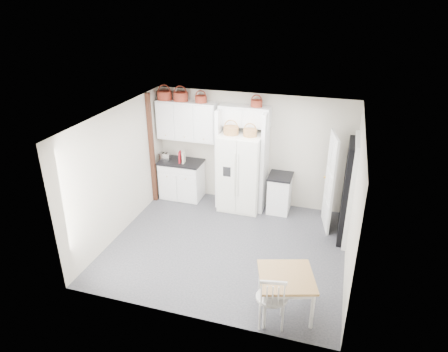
% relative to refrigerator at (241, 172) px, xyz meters
% --- Properties ---
extents(floor, '(4.50, 4.50, 0.00)m').
position_rel_refrigerator_xyz_m(floor, '(0.15, -1.60, -0.90)').
color(floor, '#2C2C30').
rests_on(floor, ground).
extents(ceiling, '(4.50, 4.50, 0.00)m').
position_rel_refrigerator_xyz_m(ceiling, '(0.15, -1.60, 1.70)').
color(ceiling, white).
rests_on(ceiling, wall_back).
extents(wall_back, '(4.50, 0.00, 4.50)m').
position_rel_refrigerator_xyz_m(wall_back, '(0.15, 0.40, 0.40)').
color(wall_back, beige).
rests_on(wall_back, floor).
extents(wall_left, '(0.00, 4.00, 4.00)m').
position_rel_refrigerator_xyz_m(wall_left, '(-2.10, -1.60, 0.40)').
color(wall_left, beige).
rests_on(wall_left, floor).
extents(wall_right, '(0.00, 4.00, 4.00)m').
position_rel_refrigerator_xyz_m(wall_right, '(2.40, -1.60, 0.40)').
color(wall_right, beige).
rests_on(wall_right, floor).
extents(refrigerator, '(0.93, 0.74, 1.79)m').
position_rel_refrigerator_xyz_m(refrigerator, '(0.00, 0.00, 0.00)').
color(refrigerator, white).
rests_on(refrigerator, floor).
extents(base_cab_left, '(0.97, 0.61, 0.90)m').
position_rel_refrigerator_xyz_m(base_cab_left, '(-1.49, 0.10, -0.45)').
color(base_cab_left, white).
rests_on(base_cab_left, floor).
extents(base_cab_right, '(0.48, 0.57, 0.84)m').
position_rel_refrigerator_xyz_m(base_cab_right, '(0.88, 0.10, -0.47)').
color(base_cab_right, white).
rests_on(base_cab_right, floor).
extents(dining_table, '(1.02, 1.02, 0.68)m').
position_rel_refrigerator_xyz_m(dining_table, '(1.52, -3.05, -0.55)').
color(dining_table, brown).
rests_on(dining_table, floor).
extents(windsor_chair, '(0.55, 0.51, 0.97)m').
position_rel_refrigerator_xyz_m(windsor_chair, '(1.36, -3.35, -0.41)').
color(windsor_chair, white).
rests_on(windsor_chair, floor).
extents(counter_left, '(1.01, 0.65, 0.04)m').
position_rel_refrigerator_xyz_m(counter_left, '(-1.49, 0.10, 0.02)').
color(counter_left, black).
rests_on(counter_left, base_cab_left).
extents(counter_right, '(0.52, 0.61, 0.04)m').
position_rel_refrigerator_xyz_m(counter_right, '(0.88, 0.10, -0.03)').
color(counter_right, black).
rests_on(counter_right, base_cab_right).
extents(toaster, '(0.27, 0.16, 0.18)m').
position_rel_refrigerator_xyz_m(toaster, '(-1.87, 0.03, 0.14)').
color(toaster, silver).
rests_on(toaster, counter_left).
extents(cookbook_red, '(0.08, 0.18, 0.26)m').
position_rel_refrigerator_xyz_m(cookbook_red, '(-1.48, 0.02, 0.18)').
color(cookbook_red, maroon).
rests_on(cookbook_red, counter_left).
extents(cookbook_cream, '(0.05, 0.18, 0.26)m').
position_rel_refrigerator_xyz_m(cookbook_cream, '(-1.38, 0.02, 0.17)').
color(cookbook_cream, beige).
rests_on(cookbook_cream, counter_left).
extents(basket_upper_a, '(0.34, 0.34, 0.19)m').
position_rel_refrigerator_xyz_m(basket_upper_a, '(-1.87, 0.23, 1.55)').
color(basket_upper_a, maroon).
rests_on(basket_upper_a, upper_cabinet).
extents(basket_upper_b, '(0.33, 0.33, 0.19)m').
position_rel_refrigerator_xyz_m(basket_upper_b, '(-1.48, 0.23, 1.55)').
color(basket_upper_b, maroon).
rests_on(basket_upper_b, upper_cabinet).
extents(basket_upper_c, '(0.26, 0.26, 0.15)m').
position_rel_refrigerator_xyz_m(basket_upper_c, '(-1.00, 0.23, 1.53)').
color(basket_upper_c, maroon).
rests_on(basket_upper_c, upper_cabinet).
extents(basket_bridge_b, '(0.25, 0.25, 0.14)m').
position_rel_refrigerator_xyz_m(basket_bridge_b, '(0.25, 0.23, 1.53)').
color(basket_bridge_b, maroon).
rests_on(basket_bridge_b, bridge_cabinet).
extents(basket_fridge_a, '(0.33, 0.33, 0.17)m').
position_rel_refrigerator_xyz_m(basket_fridge_a, '(-0.21, -0.10, 0.98)').
color(basket_fridge_a, '#9A5829').
rests_on(basket_fridge_a, refrigerator).
extents(basket_fridge_b, '(0.29, 0.29, 0.16)m').
position_rel_refrigerator_xyz_m(basket_fridge_b, '(0.21, -0.10, 0.97)').
color(basket_fridge_b, '#9A5829').
rests_on(basket_fridge_b, refrigerator).
extents(upper_cabinet, '(1.40, 0.34, 0.90)m').
position_rel_refrigerator_xyz_m(upper_cabinet, '(-1.35, 0.23, 1.00)').
color(upper_cabinet, white).
rests_on(upper_cabinet, wall_back).
extents(bridge_cabinet, '(1.12, 0.34, 0.45)m').
position_rel_refrigerator_xyz_m(bridge_cabinet, '(-0.00, 0.23, 1.23)').
color(bridge_cabinet, white).
rests_on(bridge_cabinet, wall_back).
extents(fridge_panel_left, '(0.08, 0.60, 2.30)m').
position_rel_refrigerator_xyz_m(fridge_panel_left, '(-0.51, 0.10, 0.25)').
color(fridge_panel_left, white).
rests_on(fridge_panel_left, floor).
extents(fridge_panel_right, '(0.08, 0.60, 2.30)m').
position_rel_refrigerator_xyz_m(fridge_panel_right, '(0.51, 0.10, 0.25)').
color(fridge_panel_right, white).
rests_on(fridge_panel_right, floor).
extents(trim_post, '(0.09, 0.09, 2.60)m').
position_rel_refrigerator_xyz_m(trim_post, '(-2.05, -0.25, 0.40)').
color(trim_post, '#352113').
rests_on(trim_post, floor).
extents(doorway_void, '(0.18, 0.85, 2.05)m').
position_rel_refrigerator_xyz_m(doorway_void, '(2.31, -0.60, 0.13)').
color(doorway_void, black).
rests_on(doorway_void, floor).
extents(door_slab, '(0.21, 0.79, 2.05)m').
position_rel_refrigerator_xyz_m(door_slab, '(1.95, -0.27, 0.13)').
color(door_slab, white).
rests_on(door_slab, floor).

